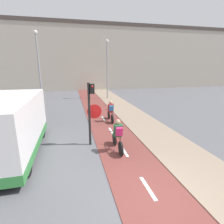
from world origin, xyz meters
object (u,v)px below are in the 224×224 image
(cyclist_far, at_px, (111,111))
(van, at_px, (8,128))
(street_lamp_far, at_px, (38,61))
(traffic_light_pole, at_px, (91,107))
(cyclist_near, at_px, (118,136))
(street_lamp_sidewalk, at_px, (107,63))

(cyclist_far, distance_m, van, 6.24)
(street_lamp_far, relative_size, cyclist_far, 4.01)
(street_lamp_far, xyz_separation_m, cyclist_far, (5.20, -6.20, -3.38))
(street_lamp_far, distance_m, van, 10.17)
(traffic_light_pole, distance_m, cyclist_far, 3.89)
(van, bearing_deg, traffic_light_pole, 3.92)
(cyclist_near, bearing_deg, street_lamp_sidewalk, 80.26)
(cyclist_near, xyz_separation_m, cyclist_far, (0.64, 4.22, -0.01))
(van, bearing_deg, cyclist_near, -8.38)
(street_lamp_far, bearing_deg, van, -89.36)
(street_lamp_sidewalk, xyz_separation_m, van, (-6.65, -12.14, -2.76))
(cyclist_far, bearing_deg, van, -145.05)
(traffic_light_pole, relative_size, cyclist_near, 1.74)
(street_lamp_far, distance_m, street_lamp_sidewalk, 7.17)
(traffic_light_pole, height_order, cyclist_near, traffic_light_pole)
(street_lamp_sidewalk, distance_m, cyclist_far, 9.31)
(traffic_light_pole, height_order, street_lamp_far, street_lamp_far)
(traffic_light_pole, relative_size, van, 0.55)
(cyclist_near, bearing_deg, traffic_light_pole, 139.25)
(van, bearing_deg, street_lamp_far, 90.64)
(traffic_light_pole, bearing_deg, street_lamp_sidewalk, 74.82)
(street_lamp_far, bearing_deg, street_lamp_sidewalk, 19.37)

